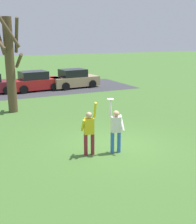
# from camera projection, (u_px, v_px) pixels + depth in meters

# --- Properties ---
(ground_plane) EXTENTS (120.00, 120.00, 0.00)m
(ground_plane) POSITION_uv_depth(u_px,v_px,m) (115.00, 146.00, 11.80)
(ground_plane) COLOR #426B2D
(person_catcher) EXTENTS (0.57, 0.48, 2.08)m
(person_catcher) POSITION_uv_depth(u_px,v_px,m) (116.00, 128.00, 10.91)
(person_catcher) COLOR #3366B7
(person_catcher) RESTS_ON ground_plane
(person_defender) EXTENTS (0.61, 0.53, 2.04)m
(person_defender) POSITION_uv_depth(u_px,v_px,m) (89.00, 130.00, 10.71)
(person_defender) COLOR maroon
(person_defender) RESTS_ON ground_plane
(frisbee_disc) EXTENTS (0.25, 0.25, 0.02)m
(frisbee_disc) POSITION_uv_depth(u_px,v_px,m) (110.00, 99.00, 10.59)
(frisbee_disc) COLOR white
(frisbee_disc) RESTS_ON person_catcher
(parked_car_red) EXTENTS (4.23, 2.30, 1.59)m
(parked_car_red) POSITION_uv_depth(u_px,v_px,m) (35.00, 82.00, 23.76)
(parked_car_red) COLOR red
(parked_car_red) RESTS_ON ground_plane
(parked_car_tan) EXTENTS (4.23, 2.30, 1.59)m
(parked_car_tan) POSITION_uv_depth(u_px,v_px,m) (74.00, 79.00, 25.18)
(parked_car_tan) COLOR tan
(parked_car_tan) RESTS_ON ground_plane
(parking_strip) EXTENTS (20.35, 6.40, 0.01)m
(parking_strip) POSITION_uv_depth(u_px,v_px,m) (12.00, 92.00, 23.45)
(parking_strip) COLOR #38383D
(parking_strip) RESTS_ON ground_plane
(bare_tree_tall) EXTENTS (2.06, 2.01, 5.71)m
(bare_tree_tall) POSITION_uv_depth(u_px,v_px,m) (9.00, 61.00, 16.38)
(bare_tree_tall) COLOR brown
(bare_tree_tall) RESTS_ON ground_plane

